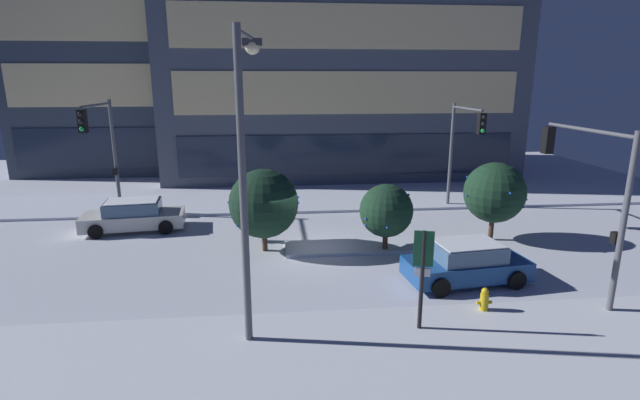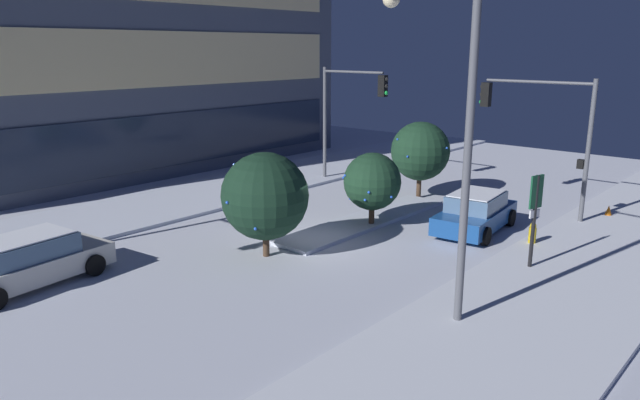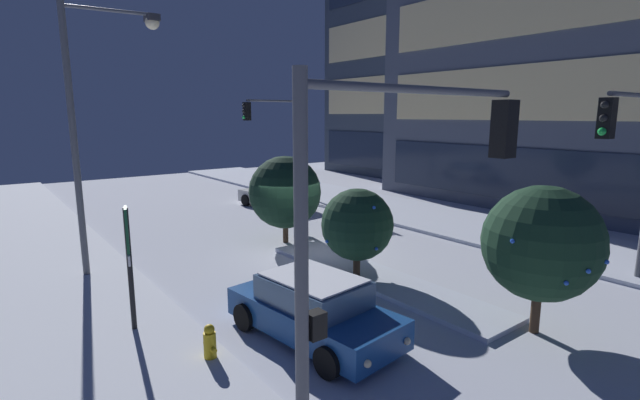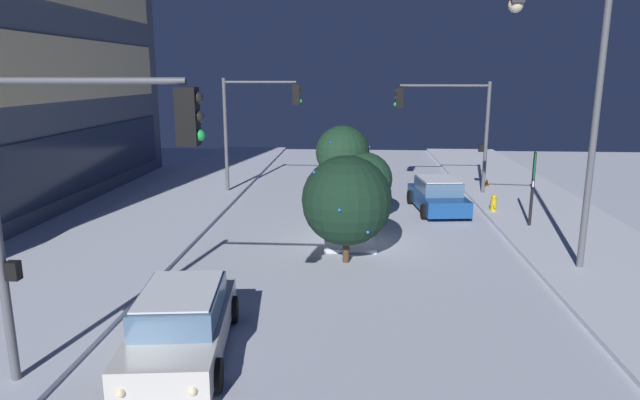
# 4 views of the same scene
# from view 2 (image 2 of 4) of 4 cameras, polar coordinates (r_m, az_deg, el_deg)

# --- Properties ---
(ground) EXTENTS (52.00, 52.00, 0.00)m
(ground) POSITION_cam_2_polar(r_m,az_deg,el_deg) (20.91, -1.84, -4.45)
(ground) COLOR silver
(curb_strip_near) EXTENTS (52.00, 5.20, 0.14)m
(curb_strip_near) POSITION_cam_2_polar(r_m,az_deg,el_deg) (16.75, 19.78, -10.04)
(curb_strip_near) COLOR silver
(curb_strip_near) RESTS_ON ground
(curb_strip_far) EXTENTS (52.00, 5.20, 0.14)m
(curb_strip_far) POSITION_cam_2_polar(r_m,az_deg,el_deg) (27.02, -14.85, -0.39)
(curb_strip_far) COLOR silver
(curb_strip_far) RESTS_ON ground
(median_strip) EXTENTS (9.00, 1.80, 0.14)m
(median_strip) POSITION_cam_2_polar(r_m,az_deg,el_deg) (23.74, 4.40, -1.98)
(median_strip) COLOR silver
(median_strip) RESTS_ON ground
(car_near) EXTENTS (4.54, 2.45, 1.49)m
(car_near) POSITION_cam_2_polar(r_m,az_deg,el_deg) (23.17, 14.73, -1.19)
(car_near) COLOR #19478C
(car_near) RESTS_ON ground
(car_far) EXTENTS (4.89, 2.50, 1.49)m
(car_far) POSITION_cam_2_polar(r_m,az_deg,el_deg) (19.36, -26.28, -5.34)
(car_far) COLOR silver
(car_far) RESTS_ON ground
(traffic_light_corner_near_right) EXTENTS (0.32, 4.71, 5.65)m
(traffic_light_corner_near_right) POSITION_cam_2_polar(r_m,az_deg,el_deg) (25.38, 20.61, 7.09)
(traffic_light_corner_near_right) COLOR #565960
(traffic_light_corner_near_right) RESTS_ON ground
(traffic_light_corner_far_right) EXTENTS (0.32, 3.99, 5.82)m
(traffic_light_corner_far_right) POSITION_cam_2_polar(r_m,az_deg,el_deg) (29.83, 2.80, 9.22)
(traffic_light_corner_far_right) COLOR #565960
(traffic_light_corner_far_right) RESTS_ON ground
(street_lamp_arched) EXTENTS (0.64, 2.80, 8.33)m
(street_lamp_arched) POSITION_cam_2_polar(r_m,az_deg,el_deg) (14.60, 11.93, 8.61)
(street_lamp_arched) COLOR #565960
(street_lamp_arched) RESTS_ON ground
(fire_hydrant) EXTENTS (0.48, 0.26, 0.87)m
(fire_hydrant) POSITION_cam_2_polar(r_m,az_deg,el_deg) (22.01, 19.75, -3.19)
(fire_hydrant) COLOR gold
(fire_hydrant) RESTS_ON ground
(parking_info_sign) EXTENTS (0.55, 0.20, 3.05)m
(parking_info_sign) POSITION_cam_2_polar(r_m,az_deg,el_deg) (19.21, 19.97, -0.94)
(parking_info_sign) COLOR black
(parking_info_sign) RESTS_ON ground
(decorated_tree_median) EXTENTS (2.21, 2.21, 2.91)m
(decorated_tree_median) POSITION_cam_2_polar(r_m,az_deg,el_deg) (22.75, 5.05, 1.78)
(decorated_tree_median) COLOR #473323
(decorated_tree_median) RESTS_ON ground
(decorated_tree_left_of_median) EXTENTS (2.99, 2.89, 3.51)m
(decorated_tree_left_of_median) POSITION_cam_2_polar(r_m,az_deg,el_deg) (19.42, -5.32, 0.36)
(decorated_tree_left_of_median) COLOR #473323
(decorated_tree_left_of_median) RESTS_ON ground
(decorated_tree_right_of_median) EXTENTS (2.79, 2.72, 3.54)m
(decorated_tree_right_of_median) POSITION_cam_2_polar(r_m,az_deg,el_deg) (27.45, 9.63, 4.65)
(decorated_tree_right_of_median) COLOR #473323
(decorated_tree_right_of_median) RESTS_ON ground
(construction_cone) EXTENTS (0.36, 0.36, 0.55)m
(construction_cone) POSITION_cam_2_polar(r_m,az_deg,el_deg) (26.87, 26.00, -1.03)
(construction_cone) COLOR orange
(construction_cone) RESTS_ON ground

